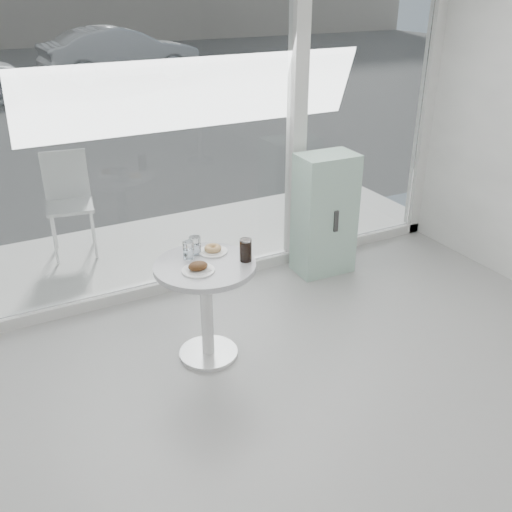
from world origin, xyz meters
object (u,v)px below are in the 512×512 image
patio_chair (68,197)px  water_tumbler_a (188,251)px  main_table (206,291)px  plate_donut (213,250)px  mint_cabinet (325,214)px  cola_glass (246,250)px  car_silver (121,54)px  plate_fritter (199,268)px  water_tumbler_b (195,246)px

patio_chair → water_tumbler_a: size_ratio=7.84×
main_table → plate_donut: size_ratio=3.61×
mint_cabinet → water_tumbler_a: mint_cabinet is taller
patio_chair → plate_donut: (0.63, -2.10, 0.17)m
water_tumbler_a → cola_glass: 0.41m
car_silver → plate_fritter: (-3.07, -12.86, 0.10)m
mint_cabinet → plate_donut: size_ratio=5.40×
patio_chair → water_tumbler_a: 2.16m
water_tumbler_b → patio_chair: bearing=104.0°
plate_fritter → water_tumbler_a: water_tumbler_a is taller
cola_glass → water_tumbler_b: bearing=134.9°
patio_chair → water_tumbler_b: size_ratio=7.60×
plate_donut → cola_glass: (0.15, -0.23, 0.06)m
patio_chair → plate_fritter: bearing=-70.6°
mint_cabinet → car_silver: size_ratio=0.27×
plate_fritter → main_table: bearing=45.6°
plate_donut → cola_glass: bearing=-57.1°
car_silver → water_tumbler_b: bearing=162.8°
patio_chair → cola_glass: 2.47m
mint_cabinet → water_tumbler_b: 1.66m
patio_chair → water_tumbler_b: patio_chair is taller
cola_glass → mint_cabinet: bearing=34.4°
patio_chair → plate_donut: 2.20m
plate_fritter → water_tumbler_a: (0.01, 0.21, 0.03)m
car_silver → cola_glass: size_ratio=25.51×
water_tumbler_a → water_tumbler_b: 0.09m
water_tumbler_a → cola_glass: bearing=-33.1°
water_tumbler_b → cola_glass: size_ratio=0.81×
car_silver → plate_fritter: 13.22m
cola_glass → plate_donut: bearing=122.9°
mint_cabinet → cola_glass: mint_cabinet is taller
patio_chair → car_silver: (3.50, 10.54, 0.07)m
plate_fritter → car_silver: bearing=76.6°
mint_cabinet → cola_glass: size_ratio=6.99×
plate_fritter → water_tumbler_b: (0.08, 0.26, 0.03)m
patio_chair → car_silver: size_ratio=0.24×
water_tumbler_b → cola_glass: (0.27, -0.27, 0.02)m
main_table → water_tumbler_b: (0.01, 0.19, 0.28)m
mint_cabinet → car_silver: 12.09m
mint_cabinet → water_tumbler_a: (-1.60, -0.64, 0.25)m
plate_fritter → plate_donut: size_ratio=1.06×
plate_donut → water_tumbler_b: (-0.12, 0.04, 0.04)m
water_tumbler_a → water_tumbler_b: size_ratio=0.97×
mint_cabinet → water_tumbler_a: 1.74m
main_table → plate_donut: bearing=48.8°
plate_fritter → water_tumbler_b: bearing=72.4°
main_table → water_tumbler_a: bearing=115.4°
main_table → mint_cabinet: bearing=26.7°
main_table → mint_cabinet: (1.54, 0.77, 0.02)m
patio_chair → cola_glass: size_ratio=6.12×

